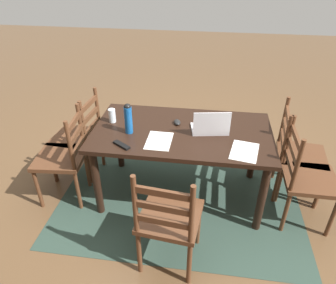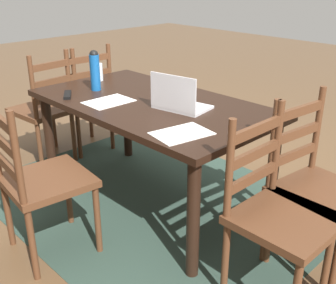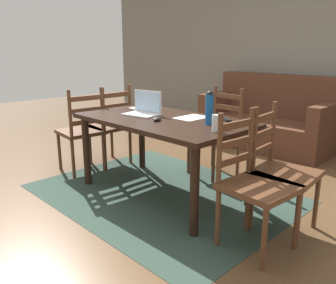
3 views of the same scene
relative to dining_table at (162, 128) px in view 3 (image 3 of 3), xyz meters
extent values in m
plane|color=brown|center=(0.00, 0.00, -0.65)|extent=(14.00, 14.00, 0.00)
cube|color=#2D4238|center=(0.00, 0.00, -0.64)|extent=(2.33, 1.79, 0.01)
cube|color=slate|center=(0.00, 2.72, 0.70)|extent=(8.00, 0.12, 2.70)
cube|color=black|center=(0.00, 0.00, 0.07)|extent=(1.60, 0.89, 0.04)
cylinder|color=black|center=(-0.72, -0.37, -0.30)|extent=(0.07, 0.07, 0.70)
cylinder|color=black|center=(0.72, -0.37, -0.30)|extent=(0.07, 0.07, 0.70)
cylinder|color=black|center=(-0.72, 0.37, -0.30)|extent=(0.07, 0.07, 0.70)
cylinder|color=black|center=(0.72, 0.37, -0.30)|extent=(0.07, 0.07, 0.70)
cube|color=#56331E|center=(-1.13, 0.18, -0.20)|extent=(0.44, 0.44, 0.04)
cylinder|color=#56331E|center=(-1.32, -0.01, -0.43)|extent=(0.04, 0.04, 0.43)
cylinder|color=#56331E|center=(-1.32, 0.37, -0.43)|extent=(0.04, 0.04, 0.43)
cylinder|color=#56331E|center=(-0.94, -0.01, -0.43)|extent=(0.04, 0.04, 0.43)
cylinder|color=#56331E|center=(-0.94, 0.37, -0.43)|extent=(0.04, 0.04, 0.43)
cylinder|color=#56331E|center=(-0.93, -0.01, 0.05)|extent=(0.04, 0.04, 0.50)
cylinder|color=#56331E|center=(-0.93, 0.37, 0.05)|extent=(0.04, 0.04, 0.50)
cube|color=#56331E|center=(-0.93, 0.18, -0.05)|extent=(0.03, 0.36, 0.05)
cube|color=#56331E|center=(-0.93, 0.18, 0.08)|extent=(0.03, 0.36, 0.05)
cube|color=#56331E|center=(-0.93, 0.18, 0.20)|extent=(0.03, 0.36, 0.05)
cube|color=#56331E|center=(0.00, 0.78, -0.20)|extent=(0.49, 0.49, 0.04)
cylinder|color=#56331E|center=(0.17, 0.57, -0.43)|extent=(0.04, 0.04, 0.43)
cylinder|color=#56331E|center=(-0.21, 0.61, -0.43)|extent=(0.04, 0.04, 0.43)
cylinder|color=#56331E|center=(0.21, 0.94, -0.43)|extent=(0.04, 0.04, 0.43)
cylinder|color=#56331E|center=(-0.17, 0.99, -0.43)|extent=(0.04, 0.04, 0.43)
cylinder|color=#56331E|center=(0.21, 0.95, 0.05)|extent=(0.04, 0.04, 0.50)
cylinder|color=#56331E|center=(-0.17, 1.00, 0.05)|extent=(0.04, 0.04, 0.50)
cube|color=#56331E|center=(0.02, 0.98, -0.05)|extent=(0.36, 0.06, 0.05)
cube|color=#56331E|center=(0.02, 0.98, 0.08)|extent=(0.36, 0.06, 0.05)
cube|color=#56331E|center=(0.02, 0.98, 0.20)|extent=(0.36, 0.06, 0.05)
cube|color=#56331E|center=(1.13, 0.18, -0.20)|extent=(0.48, 0.48, 0.04)
cylinder|color=#56331E|center=(1.30, 0.38, -0.43)|extent=(0.04, 0.04, 0.43)
cylinder|color=#56331E|center=(1.34, 0.01, -0.43)|extent=(0.04, 0.04, 0.43)
cylinder|color=#56331E|center=(0.93, 0.35, -0.43)|extent=(0.04, 0.04, 0.43)
cylinder|color=#56331E|center=(0.96, -0.03, -0.43)|extent=(0.04, 0.04, 0.43)
cylinder|color=#56331E|center=(0.92, 0.35, 0.05)|extent=(0.04, 0.04, 0.50)
cylinder|color=#56331E|center=(0.95, -0.03, 0.05)|extent=(0.04, 0.04, 0.50)
cube|color=#56331E|center=(0.93, 0.16, -0.05)|extent=(0.06, 0.36, 0.05)
cube|color=#56331E|center=(0.93, 0.16, 0.08)|extent=(0.06, 0.36, 0.05)
cube|color=#56331E|center=(0.93, 0.16, 0.20)|extent=(0.06, 0.36, 0.05)
cube|color=#56331E|center=(1.13, -0.18, -0.20)|extent=(0.47, 0.47, 0.04)
cylinder|color=#56331E|center=(1.34, -0.01, -0.43)|extent=(0.04, 0.04, 0.43)
cylinder|color=#56331E|center=(1.30, -0.38, -0.43)|extent=(0.04, 0.04, 0.43)
cylinder|color=#56331E|center=(0.96, 0.03, -0.43)|extent=(0.04, 0.04, 0.43)
cylinder|color=#56331E|center=(0.93, -0.35, -0.43)|extent=(0.04, 0.04, 0.43)
cylinder|color=#56331E|center=(0.95, 0.03, 0.05)|extent=(0.04, 0.04, 0.50)
cylinder|color=#56331E|center=(0.92, -0.35, 0.05)|extent=(0.04, 0.04, 0.50)
cube|color=#56331E|center=(0.93, -0.16, -0.05)|extent=(0.05, 0.36, 0.05)
cube|color=#56331E|center=(0.93, -0.16, 0.08)|extent=(0.05, 0.36, 0.05)
cube|color=#56331E|center=(0.93, -0.16, 0.20)|extent=(0.05, 0.36, 0.05)
cube|color=#56331E|center=(-1.13, -0.18, -0.20)|extent=(0.49, 0.49, 0.04)
cylinder|color=#56331E|center=(-1.34, -0.35, -0.43)|extent=(0.04, 0.04, 0.43)
cylinder|color=#56331E|center=(-1.30, 0.03, -0.43)|extent=(0.04, 0.04, 0.43)
cylinder|color=#56331E|center=(-0.96, -0.39, -0.43)|extent=(0.04, 0.04, 0.43)
cylinder|color=#56331E|center=(-0.92, -0.01, -0.43)|extent=(0.04, 0.04, 0.43)
cylinder|color=#56331E|center=(-0.95, -0.39, 0.05)|extent=(0.04, 0.04, 0.50)
cylinder|color=#56331E|center=(-0.91, -0.01, 0.05)|extent=(0.04, 0.04, 0.50)
cube|color=#56331E|center=(-0.93, -0.20, -0.05)|extent=(0.06, 0.36, 0.05)
cube|color=#56331E|center=(-0.93, -0.20, 0.08)|extent=(0.06, 0.36, 0.05)
cube|color=#56331E|center=(-0.93, -0.20, 0.20)|extent=(0.06, 0.36, 0.05)
cube|color=#512D1E|center=(-0.18, 2.17, -0.45)|extent=(1.80, 0.80, 0.40)
cube|color=#512D1E|center=(-0.18, 2.47, 0.05)|extent=(1.80, 0.20, 0.60)
cube|color=#512D1E|center=(0.64, 2.17, -0.10)|extent=(0.16, 0.80, 0.30)
cube|color=#512D1E|center=(-1.00, 2.17, -0.10)|extent=(0.16, 0.80, 0.30)
cube|color=silver|center=(-0.24, -0.05, 0.10)|extent=(0.35, 0.27, 0.02)
cube|color=silver|center=(-0.26, 0.06, 0.21)|extent=(0.32, 0.06, 0.21)
cube|color=#A5CCEA|center=(-0.26, 0.05, 0.21)|extent=(0.29, 0.05, 0.19)
cylinder|color=#145199|center=(0.46, 0.10, 0.22)|extent=(0.07, 0.07, 0.25)
sphere|color=black|center=(0.46, 0.10, 0.34)|extent=(0.06, 0.06, 0.06)
cylinder|color=silver|center=(0.67, -0.07, 0.16)|extent=(0.06, 0.06, 0.13)
ellipsoid|color=black|center=(0.06, -0.12, 0.11)|extent=(0.08, 0.11, 0.03)
cube|color=black|center=(0.47, 0.33, 0.10)|extent=(0.17, 0.13, 0.02)
cube|color=white|center=(0.18, 0.21, 0.09)|extent=(0.21, 0.30, 0.00)
cube|color=white|center=(-0.53, 0.26, 0.09)|extent=(0.26, 0.33, 0.00)
camera|label=1|loc=(-0.22, 2.42, 1.51)|focal=33.42mm
camera|label=2|loc=(-1.93, 1.73, 0.90)|focal=44.72mm
camera|label=3|loc=(2.24, -2.15, 0.71)|focal=37.20mm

